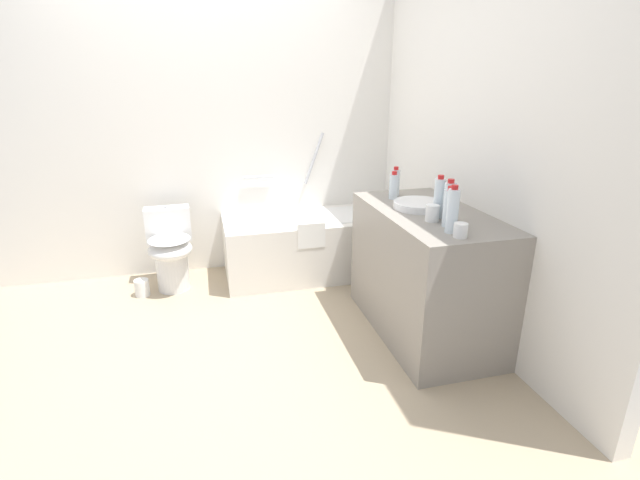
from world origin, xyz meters
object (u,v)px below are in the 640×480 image
(toilet, at_px, (170,250))
(water_bottle_4, at_px, (395,182))
(water_bottle_5, at_px, (449,202))
(drinking_glass_1, at_px, (461,230))
(water_bottle_0, at_px, (449,208))
(water_bottle_3, at_px, (453,211))
(sink_basin, at_px, (419,205))
(drinking_glass_0, at_px, (432,213))
(water_bottle_1, at_px, (394,186))
(toilet_paper_roll, at_px, (142,288))
(water_bottle_2, at_px, (439,198))
(bathtub, at_px, (314,243))
(sink_faucet, at_px, (446,201))

(toilet, relative_size, water_bottle_4, 3.18)
(water_bottle_5, relative_size, drinking_glass_1, 3.27)
(water_bottle_0, distance_m, water_bottle_3, 0.11)
(sink_basin, distance_m, drinking_glass_0, 0.28)
(water_bottle_1, distance_m, toilet_paper_roll, 2.09)
(sink_basin, distance_m, water_bottle_5, 0.32)
(water_bottle_2, bearing_deg, water_bottle_3, -104.03)
(sink_basin, bearing_deg, water_bottle_5, -84.16)
(water_bottle_0, distance_m, toilet_paper_roll, 2.42)
(sink_basin, height_order, water_bottle_4, water_bottle_4)
(water_bottle_2, height_order, toilet_paper_roll, water_bottle_2)
(drinking_glass_1, bearing_deg, water_bottle_1, 91.08)
(toilet, bearing_deg, bathtub, 87.41)
(sink_basin, bearing_deg, water_bottle_2, -86.08)
(water_bottle_4, relative_size, drinking_glass_0, 2.14)
(water_bottle_0, distance_m, drinking_glass_1, 0.20)
(drinking_glass_1, bearing_deg, toilet_paper_roll, 140.18)
(sink_faucet, xyz_separation_m, water_bottle_0, (-0.20, -0.38, 0.07))
(sink_faucet, bearing_deg, drinking_glass_1, -112.45)
(water_bottle_4, bearing_deg, drinking_glass_0, -93.41)
(water_bottle_0, relative_size, drinking_glass_1, 3.00)
(water_bottle_2, distance_m, toilet_paper_roll, 2.36)
(sink_basin, distance_m, sink_faucet, 0.19)
(bathtub, bearing_deg, water_bottle_3, -76.00)
(water_bottle_0, bearing_deg, toilet, 138.52)
(sink_faucet, bearing_deg, water_bottle_0, -117.64)
(toilet, distance_m, water_bottle_3, 2.26)
(water_bottle_4, relative_size, water_bottle_5, 0.83)
(water_bottle_2, distance_m, water_bottle_5, 0.09)
(toilet, relative_size, sink_basin, 2.02)
(toilet, height_order, water_bottle_0, water_bottle_0)
(water_bottle_2, relative_size, water_bottle_5, 1.03)
(water_bottle_3, distance_m, toilet_paper_roll, 2.45)
(water_bottle_1, distance_m, drinking_glass_1, 0.84)
(toilet, xyz_separation_m, water_bottle_4, (1.59, -0.68, 0.60))
(water_bottle_3, distance_m, drinking_glass_0, 0.23)
(sink_faucet, height_order, water_bottle_5, water_bottle_5)
(bathtub, height_order, water_bottle_0, bathtub)
(bathtub, xyz_separation_m, sink_faucet, (0.62, -1.04, 0.59))
(sink_faucet, distance_m, drinking_glass_0, 0.37)
(bathtub, height_order, water_bottle_5, bathtub)
(water_bottle_0, xyz_separation_m, water_bottle_1, (-0.05, 0.65, -0.02))
(water_bottle_0, relative_size, water_bottle_2, 0.89)
(water_bottle_2, distance_m, water_bottle_4, 0.57)
(toilet, bearing_deg, sink_basin, 54.23)
(sink_faucet, bearing_deg, toilet, 150.25)
(drinking_glass_0, bearing_deg, drinking_glass_1, -88.75)
(water_bottle_2, bearing_deg, sink_faucet, 51.17)
(drinking_glass_1, bearing_deg, water_bottle_3, 94.97)
(water_bottle_0, xyz_separation_m, water_bottle_2, (0.03, 0.17, 0.01))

